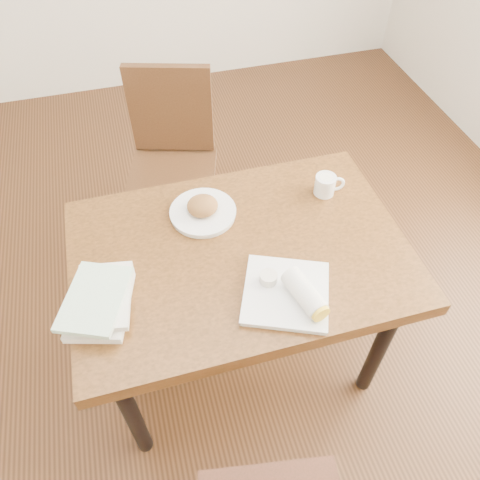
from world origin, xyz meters
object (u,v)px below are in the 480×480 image
object	(u,v)px
plate_scone	(203,210)
book_stack	(100,300)
chair_far	(172,154)
plate_burrito	(292,293)
table	(240,264)
coffee_mug	(326,184)

from	to	relation	value
plate_scone	book_stack	distance (m)	0.51
chair_far	plate_burrito	world-z (taller)	chair_far
table	book_stack	distance (m)	0.51
chair_far	plate_scone	world-z (taller)	chair_far
plate_scone	plate_burrito	bearing A→B (deg)	-66.61
table	chair_far	bearing A→B (deg)	97.56
chair_far	book_stack	distance (m)	1.05
table	plate_scone	xyz separation A→B (m)	(-0.09, 0.20, 0.11)
chair_far	plate_scone	distance (m)	0.68
table	coffee_mug	distance (m)	0.46
plate_scone	plate_burrito	xyz separation A→B (m)	(0.19, -0.44, 0.00)
chair_far	coffee_mug	distance (m)	0.86
chair_far	plate_burrito	distance (m)	1.13
table	book_stack	bearing A→B (deg)	-167.28
book_stack	plate_scone	bearing A→B (deg)	37.85
coffee_mug	book_stack	world-z (taller)	coffee_mug
plate_scone	coffee_mug	bearing A→B (deg)	-1.19
plate_scone	book_stack	xyz separation A→B (m)	(-0.40, -0.31, 0.01)
chair_far	book_stack	world-z (taller)	chair_far
plate_burrito	book_stack	xyz separation A→B (m)	(-0.59, 0.13, 0.01)
table	coffee_mug	size ratio (longest dim) A/B	9.92
table	plate_burrito	bearing A→B (deg)	-66.77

